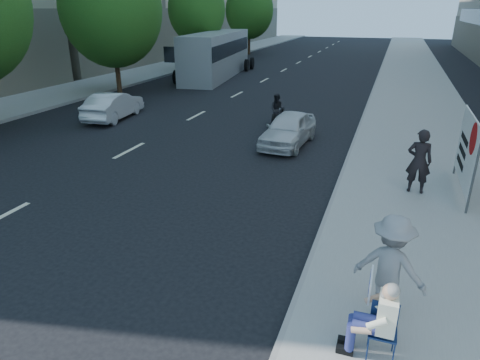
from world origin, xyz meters
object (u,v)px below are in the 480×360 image
at_px(jogger, 390,267).
at_px(bus, 217,55).
at_px(pedestrian_woman, 419,161).
at_px(protest_banner, 467,150).
at_px(seated_protester, 377,315).
at_px(white_sedan_mid, 113,106).
at_px(white_sedan_near, 288,129).
at_px(motorcycle, 277,111).

xyz_separation_m(jogger, bus, (-13.54, 25.41, 0.56)).
xyz_separation_m(pedestrian_woman, protest_banner, (1.19, 0.45, 0.33)).
xyz_separation_m(seated_protester, pedestrian_woman, (0.75, 6.81, 0.19)).
bearing_deg(white_sedan_mid, white_sedan_near, 164.56).
relative_size(jogger, motorcycle, 0.91).
bearing_deg(seated_protester, jogger, 82.75).
bearing_deg(seated_protester, protest_banner, 75.01).
distance_m(white_sedan_mid, bus, 14.62).
xyz_separation_m(motorcycle, bus, (-8.36, 13.06, 1.00)).
distance_m(white_sedan_mid, motorcycle, 7.93).
xyz_separation_m(pedestrian_woman, white_sedan_mid, (-13.59, 5.05, -0.42)).
bearing_deg(seated_protester, bus, 116.90).
distance_m(pedestrian_woman, protest_banner, 1.32).
relative_size(seated_protester, bus, 0.11).
bearing_deg(motorcycle, pedestrian_woman, -55.88).
distance_m(jogger, motorcycle, 13.40).
relative_size(seated_protester, white_sedan_near, 0.35).
bearing_deg(bus, pedestrian_woman, -61.63).
relative_size(seated_protester, jogger, 0.70).
xyz_separation_m(white_sedan_near, bus, (-9.57, 15.94, 1.00)).
bearing_deg(white_sedan_mid, pedestrian_woman, 152.83).
distance_m(seated_protester, pedestrian_woman, 6.86).
bearing_deg(white_sedan_near, white_sedan_mid, 175.39).
distance_m(jogger, protest_banner, 6.51).
distance_m(protest_banner, white_sedan_mid, 15.50).
height_order(motorcycle, bus, bus).
relative_size(protest_banner, bus, 0.25).
height_order(protest_banner, motorcycle, protest_banner).
height_order(white_sedan_near, motorcycle, motorcycle).
height_order(seated_protester, protest_banner, protest_banner).
height_order(protest_banner, white_sedan_near, protest_banner).
height_order(seated_protester, motorcycle, seated_protester).
relative_size(white_sedan_mid, bus, 0.32).
xyz_separation_m(seated_protester, jogger, (0.13, 1.02, 0.20)).
bearing_deg(motorcycle, bus, 115.32).
height_order(pedestrian_woman, protest_banner, protest_banner).
distance_m(jogger, white_sedan_mid, 16.90).
bearing_deg(white_sedan_near, pedestrian_woman, -34.69).
bearing_deg(white_sedan_near, protest_banner, -25.13).
bearing_deg(white_sedan_near, bus, 125.02).
height_order(seated_protester, bus, bus).
bearing_deg(bus, white_sedan_near, -66.46).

